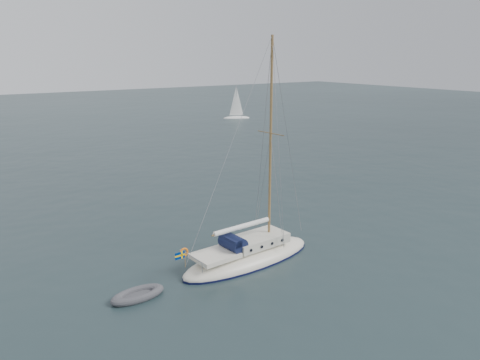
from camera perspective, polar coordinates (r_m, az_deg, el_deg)
ground at (r=29.97m, az=-0.74°, el=-10.24°), size 300.00×300.00×0.00m
sailboat at (r=29.97m, az=1.05°, el=-7.93°), size 10.24×3.06×14.58m
dinghy at (r=26.70m, az=-12.37°, el=-13.52°), size 3.06×1.38×0.44m
distant_yacht_b at (r=97.20m, az=-0.45°, el=9.33°), size 5.49×2.93×7.27m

